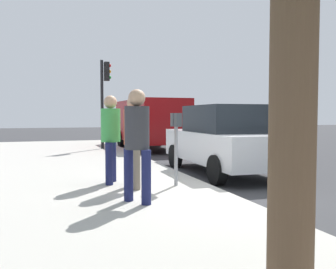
# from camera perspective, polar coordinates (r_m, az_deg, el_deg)

# --- Properties ---
(ground_plane) EXTENTS (80.00, 80.00, 0.00)m
(ground_plane) POSITION_cam_1_polar(r_m,az_deg,el_deg) (7.19, 7.41, -9.21)
(ground_plane) COLOR #38383A
(ground_plane) RESTS_ON ground
(sidewalk_slab) EXTENTS (28.00, 6.00, 0.15)m
(sidewalk_slab) POSITION_cam_1_polar(r_m,az_deg,el_deg) (6.48, -17.58, -10.01)
(sidewalk_slab) COLOR #B7B2A8
(sidewalk_slab) RESTS_ON ground_plane
(parking_meter) EXTENTS (0.36, 0.12, 1.41)m
(parking_meter) POSITION_cam_1_polar(r_m,az_deg,el_deg) (7.11, 1.26, 0.16)
(parking_meter) COLOR gray
(parking_meter) RESTS_ON sidewalk_slab
(pedestrian_at_meter) EXTENTS (0.53, 0.38, 1.73)m
(pedestrian_at_meter) POSITION_cam_1_polar(r_m,az_deg,el_deg) (6.91, -5.32, 0.04)
(pedestrian_at_meter) COLOR #726656
(pedestrian_at_meter) RESTS_ON sidewalk_slab
(pedestrian_bystander) EXTENTS (0.48, 0.39, 1.77)m
(pedestrian_bystander) POSITION_cam_1_polar(r_m,az_deg,el_deg) (5.72, -4.83, -0.25)
(pedestrian_bystander) COLOR #191E4C
(pedestrian_bystander) RESTS_ON sidewalk_slab
(parking_officer) EXTENTS (0.51, 0.38, 1.76)m
(parking_officer) POSITION_cam_1_polar(r_m,az_deg,el_deg) (7.44, -8.88, 0.43)
(parking_officer) COLOR #191E4C
(parking_officer) RESTS_ON sidewalk_slab
(parked_sedan_near) EXTENTS (4.44, 2.04, 1.77)m
(parked_sedan_near) POSITION_cam_1_polar(r_m,az_deg,el_deg) (9.64, 8.89, -0.74)
(parked_sedan_near) COLOR silver
(parked_sedan_near) RESTS_ON ground_plane
(parked_van_far) EXTENTS (5.23, 2.19, 2.18)m
(parked_van_far) POSITION_cam_1_polar(r_m,az_deg,el_deg) (16.33, -2.80, 2.09)
(parked_van_far) COLOR maroon
(parked_van_far) RESTS_ON ground_plane
(traffic_signal) EXTENTS (0.24, 0.44, 3.60)m
(traffic_signal) POSITION_cam_1_polar(r_m,az_deg,el_deg) (15.30, -9.82, 6.93)
(traffic_signal) COLOR black
(traffic_signal) RESTS_ON sidewalk_slab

